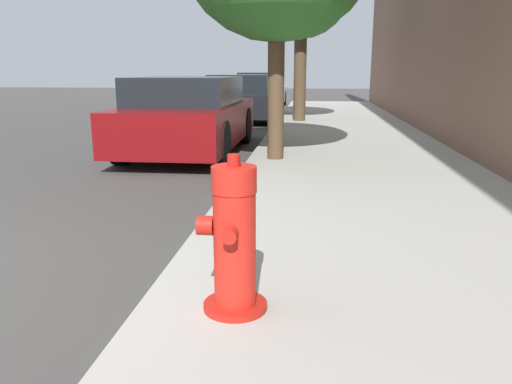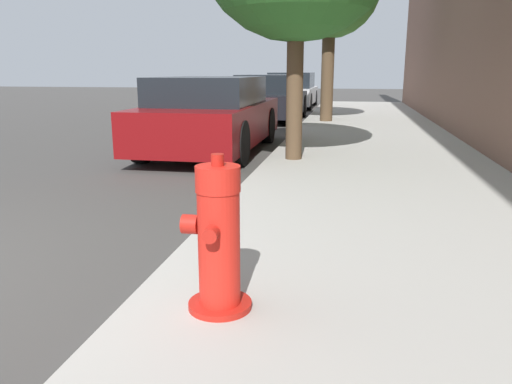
# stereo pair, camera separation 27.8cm
# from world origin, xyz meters

# --- Properties ---
(sidewalk_slab) EXTENTS (3.37, 40.00, 0.14)m
(sidewalk_slab) POSITION_xyz_m (3.84, 0.00, 0.07)
(sidewalk_slab) COLOR #A8A59E
(sidewalk_slab) RESTS_ON ground_plane
(fire_hydrant) EXTENTS (0.39, 0.38, 0.88)m
(fire_hydrant) POSITION_xyz_m (2.72, 0.10, 0.54)
(fire_hydrant) COLOR red
(fire_hydrant) RESTS_ON sidewalk_slab
(parked_car_near) EXTENTS (1.81, 4.29, 1.35)m
(parked_car_near) POSITION_xyz_m (0.93, 6.33, 0.67)
(parked_car_near) COLOR maroon
(parked_car_near) RESTS_ON ground_plane
(parked_car_mid) EXTENTS (1.88, 3.87, 1.33)m
(parked_car_mid) POSITION_xyz_m (1.03, 12.38, 0.65)
(parked_car_mid) COLOR black
(parked_car_mid) RESTS_ON ground_plane
(parked_car_far) EXTENTS (1.78, 4.47, 1.38)m
(parked_car_far) POSITION_xyz_m (1.04, 17.88, 0.66)
(parked_car_far) COLOR silver
(parked_car_far) RESTS_ON ground_plane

